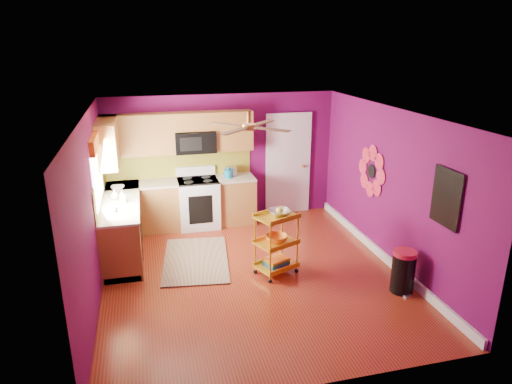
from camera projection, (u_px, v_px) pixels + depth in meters
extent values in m
plane|color=maroon|center=(253.00, 274.00, 7.10)|extent=(5.00, 5.00, 0.00)
cube|color=#5F0A4B|center=(223.00, 158.00, 9.01)|extent=(4.50, 0.04, 2.50)
cube|color=#5F0A4B|center=(313.00, 282.00, 4.41)|extent=(4.50, 0.04, 2.50)
cube|color=#5F0A4B|center=(92.00, 212.00, 6.19)|extent=(0.04, 5.00, 2.50)
cube|color=#5F0A4B|center=(390.00, 187.00, 7.22)|extent=(0.04, 5.00, 2.50)
cube|color=silver|center=(252.00, 114.00, 6.31)|extent=(4.50, 5.00, 0.04)
cube|color=white|center=(382.00, 255.00, 7.59)|extent=(0.05, 4.90, 0.14)
cube|color=brown|center=(123.00, 227.00, 7.75)|extent=(0.60, 2.30, 0.90)
cube|color=brown|center=(183.00, 205.00, 8.79)|extent=(2.80, 0.60, 0.90)
cube|color=beige|center=(120.00, 201.00, 7.60)|extent=(0.63, 2.30, 0.04)
cube|color=beige|center=(182.00, 181.00, 8.64)|extent=(2.80, 0.63, 0.04)
cube|color=black|center=(125.00, 248.00, 7.88)|extent=(0.54, 2.30, 0.10)
cube|color=black|center=(184.00, 224.00, 8.92)|extent=(2.80, 0.54, 0.10)
cube|color=white|center=(199.00, 203.00, 8.83)|extent=(0.76, 0.66, 0.92)
cube|color=black|center=(198.00, 181.00, 8.68)|extent=(0.76, 0.62, 0.03)
cube|color=white|center=(196.00, 171.00, 8.90)|extent=(0.76, 0.06, 0.18)
cube|color=black|center=(201.00, 210.00, 8.53)|extent=(0.45, 0.02, 0.55)
cube|color=brown|center=(137.00, 135.00, 8.31)|extent=(1.32, 0.33, 0.75)
cube|color=brown|center=(233.00, 130.00, 8.72)|extent=(0.72, 0.33, 0.75)
cube|color=brown|center=(194.00, 121.00, 8.48)|extent=(0.76, 0.33, 0.34)
cube|color=brown|center=(108.00, 142.00, 7.75)|extent=(0.33, 1.30, 0.75)
cube|color=black|center=(195.00, 142.00, 8.57)|extent=(0.76, 0.38, 0.40)
cube|color=#6B6817|center=(179.00, 164.00, 8.82)|extent=(2.80, 0.01, 0.51)
cube|color=#6B6817|center=(100.00, 186.00, 7.45)|extent=(0.01, 2.30, 0.51)
cube|color=white|center=(97.00, 170.00, 7.06)|extent=(0.03, 1.20, 1.00)
cube|color=orange|center=(95.00, 140.00, 6.92)|extent=(0.08, 1.35, 0.22)
cube|color=white|center=(288.00, 165.00, 9.37)|extent=(0.85, 0.04, 2.05)
cube|color=white|center=(288.00, 165.00, 9.35)|extent=(0.95, 0.02, 2.15)
sphere|color=#BF8C3F|center=(303.00, 166.00, 9.40)|extent=(0.07, 0.07, 0.07)
cylinder|color=black|center=(371.00, 171.00, 7.74)|extent=(0.01, 0.24, 0.24)
cube|color=teal|center=(447.00, 198.00, 5.84)|extent=(0.03, 0.52, 0.72)
cube|color=black|center=(446.00, 198.00, 5.83)|extent=(0.01, 0.56, 0.76)
cylinder|color=#BF8C3F|center=(249.00, 117.00, 6.52)|extent=(0.06, 0.06, 0.16)
cylinder|color=#BF8C3F|center=(249.00, 127.00, 6.56)|extent=(0.20, 0.20, 0.08)
cube|color=#4C2D19|center=(262.00, 123.00, 6.87)|extent=(0.47, 0.47, 0.01)
cube|color=#4C2D19|center=(227.00, 124.00, 6.75)|extent=(0.47, 0.47, 0.01)
cube|color=#4C2D19|center=(234.00, 131.00, 6.25)|extent=(0.47, 0.47, 0.01)
cube|color=#4C2D19|center=(272.00, 129.00, 6.38)|extent=(0.47, 0.47, 0.01)
cube|color=#331D11|center=(196.00, 260.00, 7.55)|extent=(1.24, 1.81, 0.02)
cylinder|color=gold|center=(270.00, 252.00, 6.69)|extent=(0.03, 0.03, 0.92)
cylinder|color=gold|center=(297.00, 243.00, 7.00)|extent=(0.03, 0.03, 0.92)
cylinder|color=gold|center=(255.00, 244.00, 6.97)|extent=(0.03, 0.03, 0.92)
cylinder|color=gold|center=(282.00, 235.00, 7.28)|extent=(0.03, 0.03, 0.92)
sphere|color=black|center=(270.00, 281.00, 6.84)|extent=(0.07, 0.07, 0.07)
sphere|color=black|center=(297.00, 271.00, 7.15)|extent=(0.07, 0.07, 0.07)
sphere|color=black|center=(255.00, 271.00, 7.12)|extent=(0.07, 0.07, 0.07)
sphere|color=black|center=(281.00, 262.00, 7.43)|extent=(0.07, 0.07, 0.07)
cube|color=gold|center=(277.00, 217.00, 6.84)|extent=(0.72, 0.63, 0.03)
cube|color=gold|center=(276.00, 243.00, 6.98)|extent=(0.72, 0.63, 0.03)
cube|color=gold|center=(276.00, 265.00, 7.10)|extent=(0.72, 0.63, 0.03)
imported|color=beige|center=(280.00, 213.00, 6.86)|extent=(0.43, 0.43, 0.08)
sphere|color=yellow|center=(280.00, 211.00, 6.85)|extent=(0.11, 0.11, 0.11)
imported|color=orange|center=(276.00, 238.00, 6.96)|extent=(0.44, 0.44, 0.11)
cube|color=navy|center=(276.00, 263.00, 7.09)|extent=(0.42, 0.38, 0.04)
cube|color=#267233|center=(276.00, 261.00, 7.08)|extent=(0.42, 0.38, 0.04)
cube|color=orange|center=(276.00, 259.00, 7.07)|extent=(0.42, 0.38, 0.03)
cylinder|color=black|center=(403.00, 273.00, 6.54)|extent=(0.41, 0.41, 0.57)
cylinder|color=#BD1B37|center=(405.00, 253.00, 6.44)|extent=(0.33, 0.33, 0.07)
cube|color=beige|center=(407.00, 296.00, 6.48)|extent=(0.13, 0.09, 0.03)
cylinder|color=#12638B|center=(228.00, 173.00, 8.80)|extent=(0.18, 0.18, 0.16)
sphere|color=#12638B|center=(228.00, 168.00, 8.77)|extent=(0.06, 0.06, 0.06)
cube|color=beige|center=(231.00, 171.00, 8.91)|extent=(0.22, 0.15, 0.18)
imported|color=#EA3F72|center=(123.00, 196.00, 7.44)|extent=(0.09, 0.09, 0.21)
imported|color=white|center=(115.00, 194.00, 7.60)|extent=(0.13, 0.13, 0.16)
imported|color=white|center=(118.00, 188.00, 8.12)|extent=(0.24, 0.24, 0.06)
imported|color=white|center=(114.00, 209.00, 7.05)|extent=(0.11, 0.11, 0.09)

